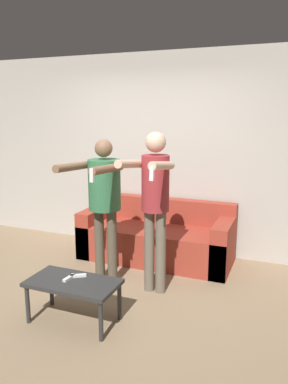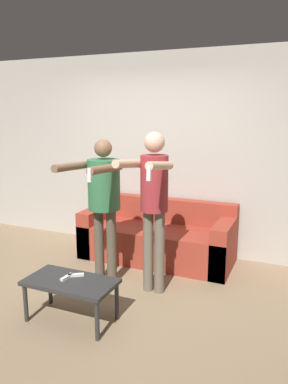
{
  "view_description": "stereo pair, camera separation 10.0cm",
  "coord_description": "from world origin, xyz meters",
  "px_view_note": "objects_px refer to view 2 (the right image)",
  "views": [
    {
      "loc": [
        1.78,
        -3.14,
        1.92
      ],
      "look_at": [
        0.19,
        0.84,
        1.0
      ],
      "focal_mm": 35.0,
      "sensor_mm": 36.0,
      "label": 1
    },
    {
      "loc": [
        1.88,
        -3.1,
        1.92
      ],
      "look_at": [
        0.19,
        0.84,
        1.0
      ],
      "focal_mm": 35.0,
      "sensor_mm": 36.0,
      "label": 2
    }
  ],
  "objects_px": {
    "person_standing_left": "(103,194)",
    "coffee_table": "(71,285)",
    "remote_far": "(76,275)",
    "person_standing_right": "(153,196)",
    "couch": "(158,238)",
    "remote_near": "(67,277)"
  },
  "relations": [
    {
      "from": "couch",
      "to": "person_standing_right",
      "type": "xyz_separation_m",
      "value": [
        0.3,
        -0.9,
        0.79
      ]
    },
    {
      "from": "person_standing_left",
      "to": "person_standing_right",
      "type": "relative_size",
      "value": 0.95
    },
    {
      "from": "couch",
      "to": "person_standing_right",
      "type": "distance_m",
      "value": 1.24
    },
    {
      "from": "coffee_table",
      "to": "remote_far",
      "type": "bearing_deg",
      "value": 91.73
    },
    {
      "from": "person_standing_left",
      "to": "remote_near",
      "type": "height_order",
      "value": "person_standing_left"
    },
    {
      "from": "coffee_table",
      "to": "person_standing_left",
      "type": "bearing_deg",
      "value": 97.22
    },
    {
      "from": "person_standing_right",
      "to": "remote_near",
      "type": "bearing_deg",
      "value": -123.92
    },
    {
      "from": "couch",
      "to": "remote_far",
      "type": "relative_size",
      "value": 13.5
    },
    {
      "from": "person_standing_right",
      "to": "coffee_table",
      "type": "height_order",
      "value": "person_standing_right"
    },
    {
      "from": "remote_far",
      "to": "person_standing_right",
      "type": "bearing_deg",
      "value": 56.27
    },
    {
      "from": "couch",
      "to": "remote_near",
      "type": "xyz_separation_m",
      "value": [
        -0.25,
        -1.71,
        0.14
      ]
    },
    {
      "from": "person_standing_left",
      "to": "coffee_table",
      "type": "xyz_separation_m",
      "value": [
        0.1,
        -0.83,
        -0.69
      ]
    },
    {
      "from": "person_standing_left",
      "to": "remote_far",
      "type": "distance_m",
      "value": 0.97
    },
    {
      "from": "couch",
      "to": "remote_far",
      "type": "bearing_deg",
      "value": -96.77
    },
    {
      "from": "remote_near",
      "to": "coffee_table",
      "type": "bearing_deg",
      "value": -20.94
    },
    {
      "from": "couch",
      "to": "remote_far",
      "type": "distance_m",
      "value": 1.65
    },
    {
      "from": "coffee_table",
      "to": "remote_near",
      "type": "height_order",
      "value": "remote_near"
    },
    {
      "from": "coffee_table",
      "to": "couch",
      "type": "bearing_deg",
      "value": 83.69
    },
    {
      "from": "couch",
      "to": "person_standing_left",
      "type": "xyz_separation_m",
      "value": [
        -0.3,
        -0.9,
        0.76
      ]
    },
    {
      "from": "coffee_table",
      "to": "remote_near",
      "type": "bearing_deg",
      "value": 159.06
    },
    {
      "from": "person_standing_right",
      "to": "remote_far",
      "type": "xyz_separation_m",
      "value": [
        -0.49,
        -0.73,
        -0.66
      ]
    },
    {
      "from": "person_standing_right",
      "to": "couch",
      "type": "bearing_deg",
      "value": 108.21
    }
  ]
}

